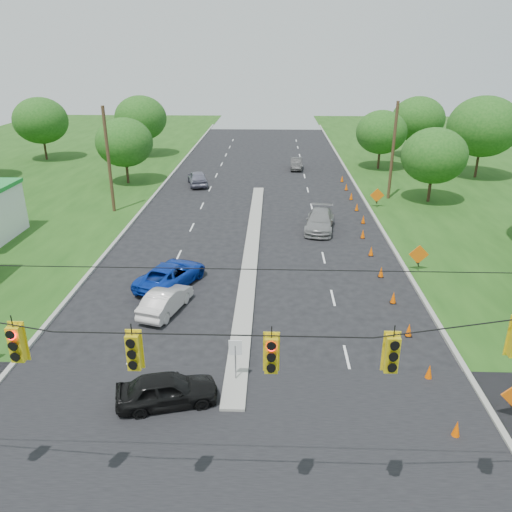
{
  "coord_description": "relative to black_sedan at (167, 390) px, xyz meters",
  "views": [
    {
      "loc": [
        1.49,
        -11.66,
        13.14
      ],
      "look_at": [
        0.6,
        13.37,
        2.8
      ],
      "focal_mm": 35.0,
      "sensor_mm": 36.0,
      "label": 1
    }
  ],
  "objects": [
    {
      "name": "silver_car_oncoming",
      "position": [
        -3.86,
        35.03,
        0.1
      ],
      "size": [
        2.9,
        4.89,
        1.56
      ],
      "primitive_type": "imported",
      "rotation": [
        0.0,
        0.0,
        3.39
      ],
      "color": "slate",
      "rests_on": "ground"
    },
    {
      "name": "tree_6",
      "position": [
        -13.38,
        50.54,
        4.27
      ],
      "size": [
        6.72,
        6.72,
        7.84
      ],
      "color": "black",
      "rests_on": "ground"
    },
    {
      "name": "tree_5",
      "position": [
        -11.38,
        35.54,
        3.65
      ],
      "size": [
        5.88,
        5.88,
        6.86
      ],
      "color": "black",
      "rests_on": "ground"
    },
    {
      "name": "cross_street",
      "position": [
        2.62,
        -4.46,
        -0.68
      ],
      "size": [
        160.0,
        14.0,
        0.02
      ],
      "primitive_type": "cube",
      "color": "black",
      "rests_on": "ground"
    },
    {
      "name": "cone_3",
      "position": [
        10.92,
        9.04,
        -0.33
      ],
      "size": [
        0.32,
        0.32,
        0.7
      ],
      "primitive_type": "cone",
      "color": "#FF5A00",
      "rests_on": "ground"
    },
    {
      "name": "cone_2",
      "position": [
        10.92,
        5.54,
        -0.33
      ],
      "size": [
        0.32,
        0.32,
        0.7
      ],
      "primitive_type": "cone",
      "color": "#FF5A00",
      "rests_on": "ground"
    },
    {
      "name": "cone_5",
      "position": [
        10.92,
        16.04,
        -0.33
      ],
      "size": [
        0.32,
        0.32,
        0.7
      ],
      "primitive_type": "cone",
      "color": "#FF5A00",
      "rests_on": "ground"
    },
    {
      "name": "utility_pole_far_left",
      "position": [
        -9.88,
        25.54,
        3.82
      ],
      "size": [
        0.28,
        0.28,
        9.0
      ],
      "primitive_type": "cylinder",
      "color": "#422D1C",
      "rests_on": "ground"
    },
    {
      "name": "signal_span",
      "position": [
        2.57,
        -5.46,
        4.29
      ],
      "size": [
        25.6,
        0.32,
        9.0
      ],
      "color": "#422D1C",
      "rests_on": "ground"
    },
    {
      "name": "tree_9",
      "position": [
        18.62,
        29.54,
        3.65
      ],
      "size": [
        5.88,
        5.88,
        6.86
      ],
      "color": "black",
      "rests_on": "ground"
    },
    {
      "name": "white_sedan",
      "position": [
        -1.62,
        7.63,
        -0.01
      ],
      "size": [
        2.48,
        4.3,
        1.34
      ],
      "primitive_type": "imported",
      "rotation": [
        0.0,
        0.0,
        2.86
      ],
      "color": "silver",
      "rests_on": "ground"
    },
    {
      "name": "ground",
      "position": [
        2.62,
        -4.46,
        -0.68
      ],
      "size": [
        160.0,
        160.0,
        0.0
      ],
      "primitive_type": "plane",
      "color": "black",
      "rests_on": "ground"
    },
    {
      "name": "cone_10",
      "position": [
        11.52,
        33.54,
        -0.33
      ],
      "size": [
        0.32,
        0.32,
        0.7
      ],
      "primitive_type": "cone",
      "color": "#FF5A00",
      "rests_on": "ground"
    },
    {
      "name": "cone_8",
      "position": [
        11.52,
        26.54,
        -0.33
      ],
      "size": [
        0.32,
        0.32,
        0.7
      ],
      "primitive_type": "cone",
      "color": "#FF5A00",
      "rests_on": "ground"
    },
    {
      "name": "tree_11",
      "position": [
        22.62,
        50.54,
        4.27
      ],
      "size": [
        6.72,
        6.72,
        7.84
      ],
      "color": "black",
      "rests_on": "ground"
    },
    {
      "name": "cone_0",
      "position": [
        10.92,
        -1.46,
        -0.33
      ],
      "size": [
        0.32,
        0.32,
        0.7
      ],
      "primitive_type": "cone",
      "color": "#FF5A00",
      "rests_on": "ground"
    },
    {
      "name": "cone_1",
      "position": [
        10.92,
        2.04,
        -0.33
      ],
      "size": [
        0.32,
        0.32,
        0.7
      ],
      "primitive_type": "cone",
      "color": "#FF5A00",
      "rests_on": "ground"
    },
    {
      "name": "work_sign_2",
      "position": [
        13.42,
        27.54,
        0.41
      ],
      "size": [
        1.27,
        0.58,
        1.37
      ],
      "color": "black",
      "rests_on": "ground"
    },
    {
      "name": "cone_7",
      "position": [
        11.52,
        23.04,
        -0.33
      ],
      "size": [
        0.32,
        0.32,
        0.7
      ],
      "primitive_type": "cone",
      "color": "#FF5A00",
      "rests_on": "ground"
    },
    {
      "name": "tree_12",
      "position": [
        16.62,
        43.54,
        3.65
      ],
      "size": [
        5.88,
        5.88,
        6.86
      ],
      "color": "black",
      "rests_on": "ground"
    },
    {
      "name": "tree_10",
      "position": [
        26.62,
        39.54,
        4.89
      ],
      "size": [
        7.56,
        7.56,
        8.82
      ],
      "color": "black",
      "rests_on": "ground"
    },
    {
      "name": "cone_9",
      "position": [
        11.52,
        30.04,
        -0.33
      ],
      "size": [
        0.32,
        0.32,
        0.7
      ],
      "primitive_type": "cone",
      "color": "#FF5A00",
      "rests_on": "ground"
    },
    {
      "name": "blue_pickup",
      "position": [
        -1.95,
        10.85,
        0.04
      ],
      "size": [
        4.2,
        5.71,
        1.44
      ],
      "primitive_type": "imported",
      "rotation": [
        0.0,
        0.0,
        2.75
      ],
      "color": "#0C30A8",
      "rests_on": "ground"
    },
    {
      "name": "silver_car_far",
      "position": [
        7.8,
        21.32,
        0.07
      ],
      "size": [
        2.87,
        5.45,
        1.5
      ],
      "primitive_type": "imported",
      "rotation": [
        0.0,
        0.0,
        -0.15
      ],
      "color": "gray",
      "rests_on": "ground"
    },
    {
      "name": "black_sedan",
      "position": [
        0.0,
        0.0,
        0.0
      ],
      "size": [
        4.28,
        2.56,
        1.37
      ],
      "primitive_type": "imported",
      "rotation": [
        0.0,
        0.0,
        1.82
      ],
      "color": "black",
      "rests_on": "ground"
    },
    {
      "name": "curb_left",
      "position": [
        -7.48,
        25.54,
        -0.68
      ],
      "size": [
        0.25,
        110.0,
        0.16
      ],
      "primitive_type": "cube",
      "color": "gray",
      "rests_on": "ground"
    },
    {
      "name": "cone_11",
      "position": [
        11.52,
        37.04,
        -0.33
      ],
      "size": [
        0.32,
        0.32,
        0.7
      ],
      "primitive_type": "cone",
      "color": "#FF5A00",
      "rests_on": "ground"
    },
    {
      "name": "median",
      "position": [
        2.62,
        16.54,
        -0.68
      ],
      "size": [
        1.0,
        34.0,
        0.18
      ],
      "primitive_type": "cube",
      "color": "gray",
      "rests_on": "ground"
    },
    {
      "name": "tree_4",
      "position": [
        -25.38,
        47.54,
        4.27
      ],
      "size": [
        6.72,
        6.72,
        7.84
      ],
      "color": "black",
      "rests_on": "ground"
    },
    {
      "name": "cone_4",
      "position": [
        10.92,
        12.54,
        -0.33
      ],
      "size": [
        0.32,
        0.32,
        0.7
      ],
      "primitive_type": "cone",
      "color": "#FF5A00",
      "rests_on": "ground"
    },
    {
      "name": "dark_car_receding",
      "position": [
        6.82,
        43.12,
        -0.03
      ],
      "size": [
        1.49,
        3.98,
        1.3
      ],
      "primitive_type": "imported",
      "rotation": [
        0.0,
        0.0,
        -0.03
      ],
      "color": "#303030",
      "rests_on": "ground"
    },
    {
      "name": "work_sign_1",
      "position": [
        13.42,
        13.54,
        0.41
      ],
      "size": [
        1.27,
        0.58,
        1.37
      ],
      "color": "black",
      "rests_on": "ground"
    },
    {
      "name": "median_sign",
      "position": [
        2.62,
        1.54,
        0.78
      ],
      "size": [
        0.55,
        0.06,
        2.05
      ],
      "color": "gray",
      "rests_on": "ground"
    },
    {
      "name": "cone_6",
      "position": [
        10.92,
        19.54,
        -0.33
      ],
      "size": [
        0.32,
        0.32,
        0.7
      ],
      "primitive_type": "cone",
      "color": "#FF5A00",
      "rests_on": "ground"
    },
    {
      "name": "curb_right",
      "position": [
        12.72,
        25.54,
        -0.68
      ],
      "size": [
        0.25,
        110.0,
        0.16
      ],
      "primitive_type": "cube",
      "color": "gray",
      "rests_on": "ground"
    },
    {
      "name": "utility_pole_far_right",
      "position": [
        15.12,
        30.54,
        3.82
      ],
      "size": [
        0.28,
        0.28,
        9.0
      ],
      "primitive_type": "cylinder",
      "color": "#422D1C",
      "rests_on": "ground"
    }
  ]
}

